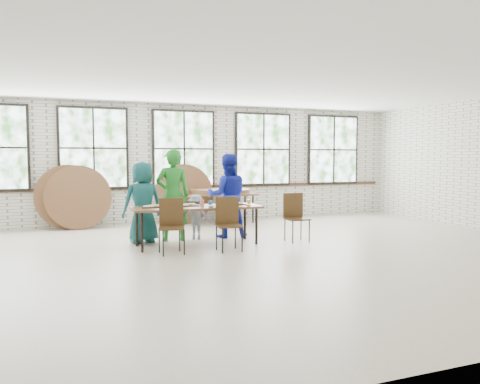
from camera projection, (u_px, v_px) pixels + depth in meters
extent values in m
plane|color=beige|center=(248.00, 256.00, 7.90)|extent=(12.00, 12.00, 0.00)
plane|color=white|center=(249.00, 75.00, 7.68)|extent=(12.00, 12.00, 0.00)
plane|color=silver|center=(183.00, 164.00, 11.98)|extent=(12.00, 0.00, 12.00)
plane|color=silver|center=(466.00, 178.00, 3.59)|extent=(12.00, 0.00, 12.00)
cube|color=#422819|center=(184.00, 187.00, 12.00)|extent=(11.80, 0.05, 0.08)
cube|color=black|center=(94.00, 148.00, 11.12)|extent=(1.62, 0.05, 1.97)
cube|color=white|center=(94.00, 148.00, 11.09)|extent=(1.50, 0.01, 1.85)
cube|color=black|center=(184.00, 149.00, 11.90)|extent=(1.62, 0.05, 1.97)
cube|color=white|center=(184.00, 149.00, 11.87)|extent=(1.50, 0.01, 1.85)
cube|color=black|center=(263.00, 149.00, 12.68)|extent=(1.62, 0.05, 1.97)
cube|color=white|center=(264.00, 149.00, 12.64)|extent=(1.50, 0.01, 1.85)
cube|color=black|center=(333.00, 150.00, 13.45)|extent=(1.62, 0.05, 1.97)
cube|color=white|center=(334.00, 150.00, 13.42)|extent=(1.50, 0.01, 1.85)
cube|color=brown|center=(197.00, 207.00, 8.76)|extent=(2.42, 0.88, 0.04)
cylinder|color=black|center=(142.00, 233.00, 8.13)|extent=(0.05, 0.05, 0.70)
cylinder|color=black|center=(137.00, 228.00, 8.69)|extent=(0.05, 0.05, 0.70)
cylinder|color=black|center=(256.00, 226.00, 8.89)|extent=(0.05, 0.05, 0.70)
cylinder|color=black|center=(245.00, 222.00, 9.45)|extent=(0.05, 0.05, 0.70)
cube|color=#432D16|center=(171.00, 228.00, 7.99)|extent=(0.50, 0.48, 0.03)
cube|color=#432D16|center=(171.00, 212.00, 8.16)|extent=(0.42, 0.12, 0.50)
cylinder|color=black|center=(163.00, 244.00, 7.79)|extent=(0.02, 0.02, 0.44)
cylinder|color=black|center=(159.00, 240.00, 8.10)|extent=(0.02, 0.02, 0.44)
cylinder|color=black|center=(184.00, 242.00, 7.91)|extent=(0.02, 0.02, 0.44)
cylinder|color=black|center=(180.00, 239.00, 8.23)|extent=(0.02, 0.02, 0.44)
cube|color=#432D16|center=(229.00, 226.00, 8.24)|extent=(0.47, 0.46, 0.03)
cube|color=#432D16|center=(227.00, 211.00, 8.41)|extent=(0.42, 0.09, 0.50)
cylinder|color=black|center=(223.00, 241.00, 8.04)|extent=(0.02, 0.02, 0.44)
cylinder|color=black|center=(216.00, 238.00, 8.35)|extent=(0.02, 0.02, 0.44)
cylinder|color=black|center=(242.00, 240.00, 8.16)|extent=(0.02, 0.02, 0.44)
cylinder|color=black|center=(235.00, 237.00, 8.48)|extent=(0.02, 0.02, 0.44)
cube|color=#432D16|center=(297.00, 219.00, 9.17)|extent=(0.44, 0.42, 0.03)
cube|color=#432D16|center=(293.00, 205.00, 9.33)|extent=(0.42, 0.05, 0.50)
cylinder|color=black|center=(293.00, 232.00, 8.97)|extent=(0.02, 0.02, 0.44)
cylinder|color=black|center=(285.00, 230.00, 9.28)|extent=(0.02, 0.02, 0.44)
cylinder|color=black|center=(309.00, 231.00, 9.09)|extent=(0.02, 0.02, 0.44)
cylinder|color=black|center=(301.00, 229.00, 9.41)|extent=(0.02, 0.02, 0.44)
imported|color=#174A59|center=(143.00, 202.00, 9.04)|extent=(0.86, 0.65, 1.58)
imported|color=#207925|center=(173.00, 195.00, 9.24)|extent=(0.72, 0.52, 1.82)
imported|color=#13203D|center=(196.00, 217.00, 9.45)|extent=(0.64, 0.45, 0.91)
imported|color=#1724A3|center=(228.00, 196.00, 9.65)|extent=(0.97, 0.83, 1.73)
cube|color=brown|center=(220.00, 195.00, 11.75)|extent=(1.82, 0.79, 0.04)
cylinder|color=black|center=(193.00, 212.00, 11.25)|extent=(0.04, 0.04, 0.70)
cylinder|color=black|center=(187.00, 209.00, 11.76)|extent=(0.04, 0.04, 0.70)
cylinder|color=black|center=(253.00, 209.00, 11.80)|extent=(0.04, 0.04, 0.70)
cylinder|color=black|center=(245.00, 207.00, 12.31)|extent=(0.04, 0.04, 0.70)
cube|color=black|center=(153.00, 207.00, 8.59)|extent=(0.44, 0.33, 0.02)
cube|color=black|center=(187.00, 205.00, 8.83)|extent=(0.44, 0.33, 0.02)
cube|color=black|center=(234.00, 204.00, 9.09)|extent=(0.44, 0.33, 0.02)
cylinder|color=black|center=(179.00, 206.00, 8.43)|extent=(0.09, 0.09, 0.09)
cube|color=red|center=(202.00, 204.00, 8.66)|extent=(0.06, 0.06, 0.11)
cylinder|color=#176BB0|center=(210.00, 204.00, 8.78)|extent=(0.07, 0.07, 0.10)
cylinder|color=orange|center=(249.00, 202.00, 8.94)|extent=(0.07, 0.07, 0.11)
cylinder|color=white|center=(225.00, 204.00, 8.68)|extent=(0.17, 0.17, 0.10)
ellipsoid|color=white|center=(173.00, 207.00, 8.41)|extent=(0.11, 0.11, 0.05)
ellipsoid|color=white|center=(211.00, 206.00, 8.57)|extent=(0.11, 0.11, 0.05)
ellipsoid|color=white|center=(227.00, 204.00, 8.93)|extent=(0.11, 0.11, 0.05)
cylinder|color=brown|center=(220.00, 193.00, 11.75)|extent=(1.50, 1.50, 0.04)
cylinder|color=brown|center=(220.00, 191.00, 11.75)|extent=(1.50, 1.50, 0.04)
cylinder|color=brown|center=(220.00, 190.00, 11.74)|extent=(1.50, 1.50, 0.04)
cylinder|color=brown|center=(69.00, 197.00, 10.80)|extent=(1.50, 0.24, 1.49)
cylinder|color=brown|center=(78.00, 197.00, 10.78)|extent=(1.50, 0.37, 1.47)
cylinder|color=brown|center=(184.00, 194.00, 11.67)|extent=(1.50, 0.23, 1.49)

